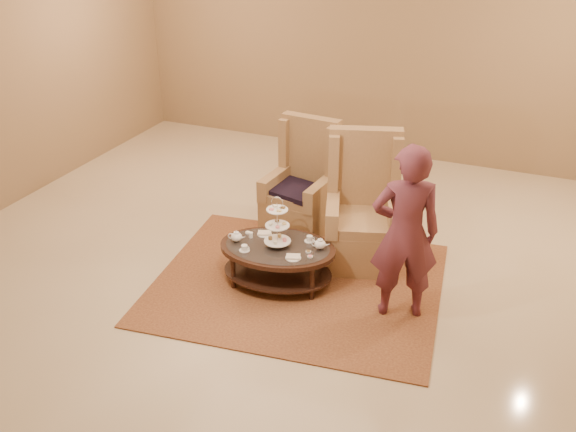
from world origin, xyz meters
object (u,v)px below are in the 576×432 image
at_px(armchair_left, 302,193).
at_px(armchair_right, 362,219).
at_px(tea_table, 278,253).
at_px(person, 405,234).

relative_size(armchair_left, armchair_right, 0.93).
bearing_deg(armchair_left, tea_table, -74.10).
height_order(armchair_left, armchair_right, armchair_right).
relative_size(tea_table, armchair_left, 0.97).
bearing_deg(armchair_left, armchair_right, -20.64).
height_order(tea_table, armchair_right, armchair_right).
bearing_deg(tea_table, person, -9.09).
bearing_deg(person, armchair_right, -74.29).
bearing_deg(armchair_right, person, -70.75).
height_order(tea_table, armchair_left, armchair_left).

